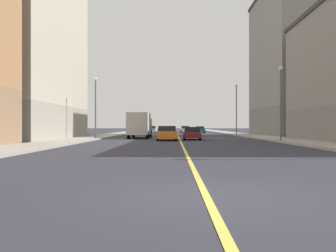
{
  "coord_description": "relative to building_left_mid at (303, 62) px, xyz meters",
  "views": [
    {
      "loc": [
        -0.66,
        -7.22,
        1.42
      ],
      "look_at": [
        -1.2,
        29.53,
        1.39
      ],
      "focal_mm": 38.3,
      "sensor_mm": 36.0,
      "label": 1
    }
  ],
  "objects": [
    {
      "name": "ground_plane",
      "position": [
        -17.35,
        -42.72,
        -10.23
      ],
      "size": [
        400.0,
        400.0,
        0.0
      ],
      "primitive_type": "plane",
      "color": "#2E2F3A",
      "rests_on": "ground"
    },
    {
      "name": "sidewalk_left",
      "position": [
        -7.38,
        6.28,
        -10.16
      ],
      "size": [
        3.61,
        168.0,
        0.15
      ],
      "primitive_type": "cube",
      "color": "#9E9B93",
      "rests_on": "ground"
    },
    {
      "name": "sidewalk_right",
      "position": [
        -27.32,
        6.28,
        -10.16
      ],
      "size": [
        3.61,
        168.0,
        0.15
      ],
      "primitive_type": "cube",
      "color": "#9E9B93",
      "rests_on": "ground"
    },
    {
      "name": "lane_center_stripe",
      "position": [
        -17.35,
        6.28,
        -10.23
      ],
      "size": [
        0.16,
        154.0,
        0.01
      ],
      "primitive_type": "cube",
      "color": "#E5D14C",
      "rests_on": "ground"
    },
    {
      "name": "building_left_mid",
      "position": [
        0.0,
        0.0,
        0.0
      ],
      "size": [
        11.45,
        18.11,
        20.45
      ],
      "color": "slate",
      "rests_on": "ground"
    },
    {
      "name": "building_right_midblock",
      "position": [
        -34.7,
        -12.94,
        0.96
      ],
      "size": [
        11.45,
        18.78,
        22.37
      ],
      "color": "#9D9688",
      "rests_on": "ground"
    },
    {
      "name": "street_lamp_left_near",
      "position": [
        -8.58,
        -18.48,
        -6.1
      ],
      "size": [
        0.36,
        0.36,
        6.49
      ],
      "color": "#4C4C51",
      "rests_on": "ground"
    },
    {
      "name": "street_lamp_right_near",
      "position": [
        -26.12,
        -12.75,
        -6.19
      ],
      "size": [
        0.36,
        0.36,
        6.33
      ],
      "color": "#4C4C51",
      "rests_on": "ground"
    },
    {
      "name": "street_lamp_left_far",
      "position": [
        -8.58,
        3.57,
        -5.61
      ],
      "size": [
        0.36,
        0.36,
        7.42
      ],
      "color": "#4C4C51",
      "rests_on": "ground"
    },
    {
      "name": "car_maroon",
      "position": [
        -16.07,
        -13.37,
        -9.6
      ],
      "size": [
        1.94,
        4.36,
        1.3
      ],
      "color": "maroon",
      "rests_on": "ground"
    },
    {
      "name": "car_yellow",
      "position": [
        -18.69,
        1.8,
        -9.59
      ],
      "size": [
        2.0,
        4.2,
        1.27
      ],
      "color": "gold",
      "rests_on": "ground"
    },
    {
      "name": "car_orange",
      "position": [
        -18.62,
        -15.12,
        -9.54
      ],
      "size": [
        2.01,
        4.34,
        1.4
      ],
      "color": "orange",
      "rests_on": "ground"
    },
    {
      "name": "car_white",
      "position": [
        -15.59,
        21.94,
        -9.56
      ],
      "size": [
        1.97,
        4.48,
        1.4
      ],
      "color": "white",
      "rests_on": "ground"
    },
    {
      "name": "car_silver",
      "position": [
        -22.11,
        17.77,
        -9.57
      ],
      "size": [
        1.96,
        4.45,
        1.38
      ],
      "color": "silver",
      "rests_on": "ground"
    },
    {
      "name": "car_teal",
      "position": [
        -12.67,
        22.2,
        -9.58
      ],
      "size": [
        1.94,
        4.37,
        1.31
      ],
      "color": "#196670",
      "rests_on": "ground"
    },
    {
      "name": "box_truck",
      "position": [
        -21.81,
        -9.15,
        -8.7
      ],
      "size": [
        2.37,
        7.65,
        2.84
      ],
      "color": "navy",
      "rests_on": "ground"
    }
  ]
}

